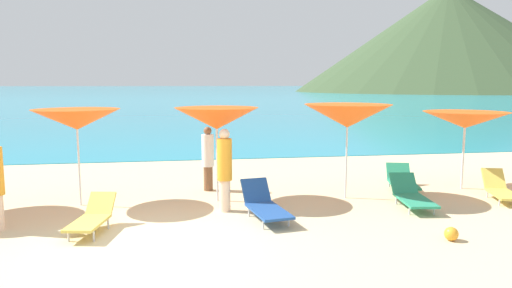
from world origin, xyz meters
TOP-DOWN VIEW (x-y plane):
  - ground_plane at (0.00, 10.00)m, footprint 50.00×100.00m
  - ocean_water at (0.00, 228.69)m, footprint 650.00×440.00m
  - headland_hill at (85.89, 132.79)m, footprint 97.35×97.35m
  - umbrella_3 at (-1.69, 2.96)m, footprint 2.09×2.09m
  - umbrella_4 at (1.39, 2.86)m, footprint 1.98×1.98m
  - umbrella_5 at (4.45, 2.64)m, footprint 2.28×2.28m
  - umbrella_6 at (7.80, 3.10)m, footprint 2.11×2.11m
  - lounge_chair_0 at (5.61, 1.63)m, footprint 0.82×1.68m
  - lounge_chair_3 at (-1.07, 0.93)m, footprint 0.77×1.45m
  - lounge_chair_5 at (7.99, 1.86)m, footprint 0.92×1.56m
  - lounge_chair_6 at (2.23, 1.27)m, footprint 0.85×1.72m
  - lounge_chair_7 at (6.20, 3.25)m, footprint 1.02×1.64m
  - beachgoer_0 at (1.24, 3.95)m, footprint 0.31×0.31m
  - beachgoer_3 at (1.48, 1.95)m, footprint 0.32×0.32m
  - beach_ball at (5.21, -0.57)m, footprint 0.24×0.24m

SIDE VIEW (x-z plane):
  - ground_plane at x=0.00m, z-range -0.30..0.00m
  - ocean_water at x=0.00m, z-range 0.00..0.02m
  - beach_ball at x=5.21m, z-range 0.00..0.24m
  - lounge_chair_7 at x=6.20m, z-range -0.06..0.53m
  - lounge_chair_5 at x=7.99m, z-range -0.06..0.58m
  - lounge_chair_0 at x=5.61m, z-range -0.05..0.58m
  - lounge_chair_6 at x=2.23m, z-range -0.06..0.63m
  - lounge_chair_3 at x=-1.07m, z-range -0.02..0.60m
  - beachgoer_0 at x=1.24m, z-range 0.05..1.69m
  - beachgoer_3 at x=1.48m, z-range 0.06..1.84m
  - umbrella_6 at x=7.80m, z-range 0.79..2.80m
  - umbrella_4 at x=1.39m, z-range 0.84..3.02m
  - umbrella_3 at x=-1.69m, z-range 0.85..3.03m
  - umbrella_5 at x=4.45m, z-range 0.85..3.09m
  - headland_hill at x=85.89m, z-range 0.00..33.44m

